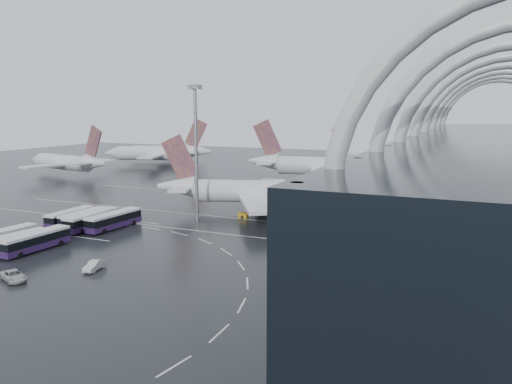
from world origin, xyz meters
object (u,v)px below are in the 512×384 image
at_px(airliner_main, 265,192).
at_px(gse_cart_belly_c, 243,215).
at_px(jet_remote_west, 68,163).
at_px(bus_row_near_c, 92,220).
at_px(airliner_gate_c, 378,156).
at_px(bus_row_near_d, 114,220).
at_px(floodlight_mast, 196,137).
at_px(bus_row_far_c, 35,241).
at_px(gse_cart_belly_a, 311,215).
at_px(jet_remote_mid, 160,153).
at_px(bus_row_near_b, 83,218).
at_px(airliner_gate_b, 333,167).
at_px(bus_row_near_a, 70,217).
at_px(bus_row_far_a, 3,237).
at_px(jet_remote_far, 167,151).
at_px(bus_row_far_b, 14,241).
at_px(van_curve_c, 94,265).
at_px(van_curve_a, 13,276).
at_px(gse_cart_belly_d, 352,216).

height_order(airliner_main, gse_cart_belly_c, airliner_main).
relative_size(jet_remote_west, gse_cart_belly_c, 19.95).
bearing_deg(bus_row_near_c, airliner_gate_c, -12.96).
relative_size(bus_row_near_d, floodlight_mast, 0.47).
xyz_separation_m(airliner_main, bus_row_far_c, (-23.63, -49.29, -2.92)).
bearing_deg(gse_cart_belly_a, jet_remote_west, 162.67).
distance_m(jet_remote_mid, bus_row_near_b, 116.82).
relative_size(airliner_gate_b, airliner_gate_c, 1.26).
bearing_deg(gse_cart_belly_a, bus_row_near_c, -143.06).
bearing_deg(bus_row_near_d, bus_row_near_a, 97.12).
distance_m(airliner_main, jet_remote_west, 98.30).
bearing_deg(bus_row_near_d, gse_cart_belly_a, -48.05).
xyz_separation_m(bus_row_far_a, gse_cart_belly_a, (44.10, 46.77, -1.19)).
height_order(jet_remote_far, bus_row_far_b, jet_remote_far).
height_order(jet_remote_west, floodlight_mast, floodlight_mast).
xyz_separation_m(bus_row_far_a, bus_row_far_c, (7.62, 0.28, 0.10)).
relative_size(airliner_gate_c, van_curve_c, 10.67).
height_order(airliner_gate_c, bus_row_far_c, airliner_gate_c).
xyz_separation_m(bus_row_near_b, van_curve_a, (16.01, -31.73, -0.95)).
relative_size(airliner_gate_b, bus_row_near_d, 4.39).
relative_size(bus_row_near_a, gse_cart_belly_c, 5.71).
bearing_deg(bus_row_near_a, gse_cart_belly_c, -57.92).
xyz_separation_m(jet_remote_west, jet_remote_far, (1.01, 64.03, -0.38)).
distance_m(bus_row_far_a, gse_cart_belly_d, 72.56).
xyz_separation_m(airliner_gate_c, jet_remote_far, (-99.25, -19.96, 0.25)).
bearing_deg(jet_remote_west, gse_cart_belly_a, 173.07).
bearing_deg(bus_row_near_c, bus_row_near_d, -66.01).
distance_m(jet_remote_west, gse_cart_belly_d, 119.55).
distance_m(bus_row_far_c, floodlight_mast, 39.33).
relative_size(bus_row_far_c, gse_cart_belly_d, 5.44).
xyz_separation_m(bus_row_near_a, van_curve_c, (26.92, -22.70, -0.95)).
height_order(jet_remote_west, bus_row_near_b, jet_remote_west).
bearing_deg(floodlight_mast, bus_row_near_c, -137.71).
relative_size(bus_row_far_b, van_curve_c, 2.68).
height_order(bus_row_near_c, gse_cart_belly_a, bus_row_near_c).
distance_m(bus_row_near_a, floodlight_mast, 32.67).
xyz_separation_m(bus_row_far_c, gse_cart_belly_c, (22.16, 39.84, -1.22)).
relative_size(bus_row_near_d, gse_cart_belly_d, 5.64).
bearing_deg(bus_row_near_a, bus_row_far_c, -154.02).
bearing_deg(airliner_gate_c, van_curve_a, -88.33).
relative_size(van_curve_a, gse_cart_belly_d, 2.17).
relative_size(airliner_gate_b, jet_remote_west, 1.39).
bearing_deg(bus_row_near_d, gse_cart_belly_c, -40.89).
distance_m(jet_remote_mid, gse_cart_belly_a, 122.30).
distance_m(jet_remote_far, floodlight_mast, 139.62).
xyz_separation_m(bus_row_near_c, floodlight_mast, (16.73, 15.21, 17.09)).
bearing_deg(gse_cart_belly_a, jet_remote_mid, 141.18).
distance_m(airliner_gate_b, jet_remote_west, 98.85).
bearing_deg(airliner_main, jet_remote_west, 142.37).
bearing_deg(van_curve_c, bus_row_far_b, 161.24).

